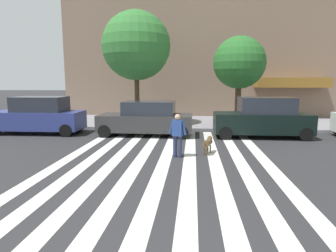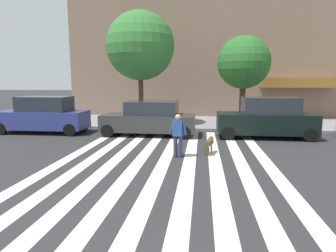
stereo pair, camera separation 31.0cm
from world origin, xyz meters
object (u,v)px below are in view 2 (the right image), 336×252
at_px(street_tree_nearest, 140,46).
at_px(street_tree_middle, 244,63).
at_px(parked_car_near_curb, 43,115).
at_px(pedestrian_dog_walker, 178,133).
at_px(parked_car_third_in_line, 266,119).
at_px(dog_on_leash, 209,143).
at_px(parked_car_behind_first, 149,119).
at_px(pedestrian_bystander, 299,111).

distance_m(street_tree_nearest, street_tree_middle, 6.27).
relative_size(parked_car_near_curb, pedestrian_dog_walker, 2.96).
distance_m(parked_car_third_in_line, pedestrian_dog_walker, 5.97).
xyz_separation_m(street_tree_middle, pedestrian_dog_walker, (-3.28, -7.23, -2.99)).
bearing_deg(parked_car_third_in_line, street_tree_nearest, 158.63).
relative_size(parked_car_near_curb, street_tree_middle, 0.91).
distance_m(street_tree_middle, dog_on_leash, 7.75).
bearing_deg(pedestrian_dog_walker, parked_car_third_in_line, 46.48).
bearing_deg(street_tree_nearest, parked_car_near_curb, -150.90).
xyz_separation_m(parked_car_third_in_line, dog_on_leash, (-2.95, -3.70, -0.54)).
xyz_separation_m(parked_car_near_curb, pedestrian_dog_walker, (7.85, -4.33, -0.04)).
relative_size(street_tree_nearest, street_tree_middle, 1.29).
xyz_separation_m(pedestrian_dog_walker, dog_on_leash, (1.17, 0.63, -0.48)).
bearing_deg(pedestrian_dog_walker, parked_car_near_curb, 151.09).
height_order(parked_car_behind_first, street_tree_middle, street_tree_middle).
height_order(street_tree_nearest, street_tree_middle, street_tree_nearest).
height_order(street_tree_middle, pedestrian_bystander, street_tree_middle).
xyz_separation_m(parked_car_behind_first, pedestrian_dog_walker, (1.88, -4.33, 0.05)).
height_order(parked_car_near_curb, dog_on_leash, parked_car_near_curb).
xyz_separation_m(dog_on_leash, pedestrian_bystander, (5.59, 7.11, 0.63)).
relative_size(parked_car_behind_first, dog_on_leash, 4.68).
bearing_deg(parked_car_near_curb, street_tree_nearest, 29.10).
bearing_deg(parked_car_third_in_line, pedestrian_bystander, 52.17).
height_order(parked_car_near_curb, street_tree_middle, street_tree_middle).
relative_size(parked_car_third_in_line, pedestrian_dog_walker, 2.92).
relative_size(parked_car_near_curb, street_tree_nearest, 0.71).
xyz_separation_m(parked_car_third_in_line, pedestrian_bystander, (2.64, 3.40, 0.10)).
xyz_separation_m(parked_car_near_curb, parked_car_behind_first, (5.96, -0.00, -0.09)).
relative_size(pedestrian_dog_walker, pedestrian_bystander, 1.00).
height_order(parked_car_near_curb, pedestrian_dog_walker, parked_car_near_curb).
relative_size(street_tree_middle, pedestrian_dog_walker, 3.26).
height_order(parked_car_near_curb, pedestrian_bystander, parked_car_near_curb).
bearing_deg(pedestrian_bystander, street_tree_middle, -171.70).
relative_size(street_tree_nearest, pedestrian_bystander, 4.20).
bearing_deg(street_tree_middle, street_tree_nearest, -178.62).
height_order(parked_car_near_curb, parked_car_behind_first, parked_car_near_curb).
relative_size(pedestrian_dog_walker, dog_on_leash, 1.57).
relative_size(parked_car_behind_first, pedestrian_dog_walker, 2.99).
height_order(street_tree_nearest, pedestrian_dog_walker, street_tree_nearest).
relative_size(street_tree_middle, dog_on_leash, 5.11).
xyz_separation_m(street_tree_nearest, street_tree_middle, (6.19, 0.15, -1.03)).
height_order(parked_car_behind_first, street_tree_nearest, street_tree_nearest).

